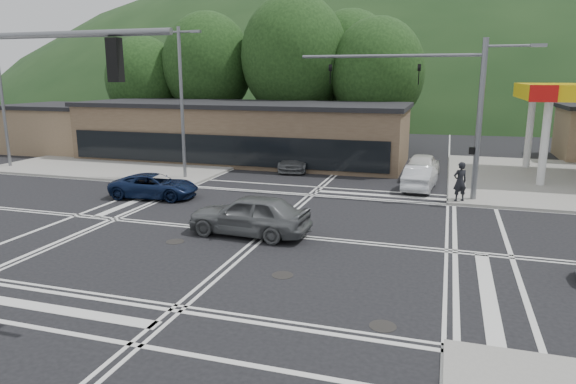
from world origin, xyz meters
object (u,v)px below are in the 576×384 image
(car_grey_center, at_px, (249,215))
(pedestrian, at_px, (460,182))
(car_blue_west, at_px, (154,186))
(car_queue_a, at_px, (420,177))
(car_northbound, at_px, (297,160))
(car_queue_b, at_px, (423,165))

(car_grey_center, bearing_deg, pedestrian, 136.69)
(car_blue_west, xyz_separation_m, car_queue_a, (13.10, 6.19, 0.08))
(car_northbound, height_order, pedestrian, pedestrian)
(car_queue_b, xyz_separation_m, pedestrian, (2.10, -6.50, 0.36))
(car_queue_b, bearing_deg, car_queue_a, 94.52)
(car_grey_center, xyz_separation_m, pedestrian, (8.08, 7.80, 0.30))
(car_northbound, bearing_deg, pedestrian, -37.75)
(car_blue_west, bearing_deg, car_grey_center, -129.07)
(car_blue_west, relative_size, car_queue_a, 1.06)
(car_blue_west, relative_size, car_queue_b, 0.99)
(car_grey_center, relative_size, car_queue_b, 1.08)
(car_blue_west, bearing_deg, pedestrian, -84.36)
(car_grey_center, xyz_separation_m, car_queue_a, (6.04, 10.66, -0.13))
(car_blue_west, bearing_deg, car_queue_b, -59.77)
(car_grey_center, height_order, pedestrian, pedestrian)
(car_blue_west, height_order, car_queue_b, car_queue_b)
(car_grey_center, distance_m, car_northbound, 14.64)
(car_blue_west, relative_size, car_grey_center, 0.92)
(car_queue_a, height_order, car_queue_b, car_queue_b)
(car_queue_b, bearing_deg, car_grey_center, 70.98)
(car_northbound, bearing_deg, car_grey_center, -86.09)
(car_queue_a, distance_m, car_northbound, 9.13)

